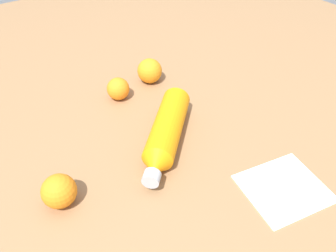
% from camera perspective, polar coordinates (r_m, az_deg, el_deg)
% --- Properties ---
extents(ground_plane, '(2.40, 2.40, 0.00)m').
position_cam_1_polar(ground_plane, '(0.87, -1.87, -1.64)').
color(ground_plane, olive).
extents(water_bottle, '(0.25, 0.26, 0.07)m').
position_cam_1_polar(water_bottle, '(0.82, -0.34, -1.08)').
color(water_bottle, orange).
rests_on(water_bottle, ground_plane).
extents(orange_0, '(0.08, 0.08, 0.08)m').
position_cam_1_polar(orange_0, '(1.06, -3.16, 9.42)').
color(orange_0, orange).
rests_on(orange_0, ground_plane).
extents(orange_1, '(0.07, 0.07, 0.07)m').
position_cam_1_polar(orange_1, '(0.99, -8.76, 6.24)').
color(orange_1, orange).
rests_on(orange_1, ground_plane).
extents(orange_2, '(0.07, 0.07, 0.07)m').
position_cam_1_polar(orange_2, '(0.73, -18.17, -10.55)').
color(orange_2, orange).
rests_on(orange_2, ground_plane).
extents(folded_napkin, '(0.19, 0.20, 0.01)m').
position_cam_1_polar(folded_napkin, '(0.79, 19.25, -9.96)').
color(folded_napkin, white).
rests_on(folded_napkin, ground_plane).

